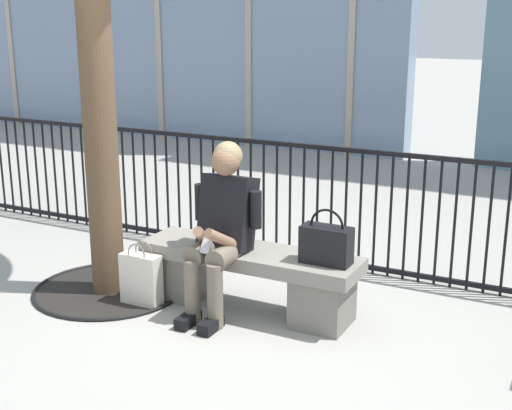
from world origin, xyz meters
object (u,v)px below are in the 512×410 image
Objects in this scene: handbag_on_bench at (326,244)px; seated_person_with_phone at (221,224)px; stone_bench at (250,273)px; shopping_bag at (141,279)px.

seated_person_with_phone is at bearing -170.77° from handbag_on_bench.
handbag_on_bench is (0.58, -0.01, 0.31)m from stone_bench.
stone_bench is at bearing 22.04° from shopping_bag.
shopping_bag is at bearing -163.95° from seated_person_with_phone.
handbag_on_bench reaches higher than stone_bench.
stone_bench is 1.32× the size of seated_person_with_phone.
stone_bench is 0.79m from shopping_bag.
stone_bench is 3.35× the size of shopping_bag.
handbag_on_bench is at bearing -0.99° from stone_bench.
handbag_on_bench is 0.78× the size of shopping_bag.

